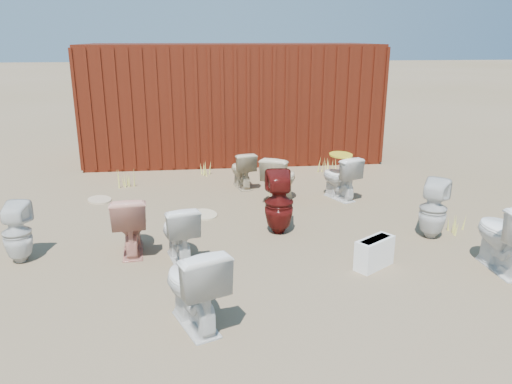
{
  "coord_description": "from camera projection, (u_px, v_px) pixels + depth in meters",
  "views": [
    {
      "loc": [
        -0.74,
        -5.73,
        2.54
      ],
      "look_at": [
        0.0,
        0.6,
        0.55
      ],
      "focal_mm": 35.0,
      "sensor_mm": 36.0,
      "label": 1
    }
  ],
  "objects": [
    {
      "name": "ground",
      "position": [
        262.0,
        248.0,
        6.27
      ],
      "size": [
        100.0,
        100.0,
        0.0
      ],
      "primitive_type": "plane",
      "color": "brown",
      "rests_on": "ground"
    },
    {
      "name": "shipping_container",
      "position": [
        231.0,
        101.0,
        10.84
      ],
      "size": [
        6.0,
        2.4,
        2.4
      ],
      "primitive_type": "cube",
      "color": "#53180D",
      "rests_on": "ground"
    },
    {
      "name": "toilet_front_a",
      "position": [
        179.0,
        232.0,
        5.84
      ],
      "size": [
        0.55,
        0.76,
        0.7
      ],
      "primitive_type": "imported",
      "rotation": [
        0.0,
        0.0,
        3.4
      ],
      "color": "white",
      "rests_on": "ground"
    },
    {
      "name": "toilet_front_pink",
      "position": [
        130.0,
        224.0,
        6.04
      ],
      "size": [
        0.48,
        0.76,
        0.75
      ],
      "primitive_type": "imported",
      "rotation": [
        0.0,
        0.0,
        3.23
      ],
      "color": "tan",
      "rests_on": "ground"
    },
    {
      "name": "toilet_front_c",
      "position": [
        193.0,
        285.0,
        4.48
      ],
      "size": [
        0.71,
        0.9,
        0.81
      ],
      "primitive_type": "imported",
      "rotation": [
        0.0,
        0.0,
        3.52
      ],
      "color": "white",
      "rests_on": "ground"
    },
    {
      "name": "toilet_front_maroon",
      "position": [
        279.0,
        203.0,
        6.63
      ],
      "size": [
        0.4,
        0.41,
        0.85
      ],
      "primitive_type": "imported",
      "rotation": [
        0.0,
        0.0,
        3.09
      ],
      "color": "#52100E",
      "rests_on": "ground"
    },
    {
      "name": "toilet_front_e",
      "position": [
        505.0,
        235.0,
        5.57
      ],
      "size": [
        0.48,
        0.83,
        0.85
      ],
      "primitive_type": "imported",
      "rotation": [
        0.0,
        0.0,
        3.15
      ],
      "color": "white",
      "rests_on": "ground"
    },
    {
      "name": "toilet_back_a",
      "position": [
        17.0,
        233.0,
        5.78
      ],
      "size": [
        0.34,
        0.35,
        0.72
      ],
      "primitive_type": "imported",
      "rotation": [
        0.0,
        0.0,
        3.08
      ],
      "color": "silver",
      "rests_on": "ground"
    },
    {
      "name": "toilet_back_beige_left",
      "position": [
        242.0,
        170.0,
        8.68
      ],
      "size": [
        0.5,
        0.7,
        0.65
      ],
      "primitive_type": "imported",
      "rotation": [
        0.0,
        0.0,
        3.37
      ],
      "color": "#BFAF8C",
      "rests_on": "ground"
    },
    {
      "name": "toilet_back_beige_right",
      "position": [
        280.0,
        179.0,
        7.91
      ],
      "size": [
        0.75,
        0.86,
        0.76
      ],
      "primitive_type": "imported",
      "rotation": [
        0.0,
        0.0,
        2.61
      ],
      "color": "beige",
      "rests_on": "ground"
    },
    {
      "name": "toilet_back_yellowlid",
      "position": [
        340.0,
        177.0,
        8.08
      ],
      "size": [
        0.65,
        0.81,
        0.72
      ],
      "primitive_type": "imported",
      "rotation": [
        0.0,
        0.0,
        3.55
      ],
      "color": "white",
      "rests_on": "ground"
    },
    {
      "name": "toilet_back_e",
      "position": [
        433.0,
        209.0,
        6.49
      ],
      "size": [
        0.5,
        0.5,
        0.78
      ],
      "primitive_type": "imported",
      "rotation": [
        0.0,
        0.0,
        2.45
      ],
      "color": "silver",
      "rests_on": "ground"
    },
    {
      "name": "yellow_lid",
      "position": [
        341.0,
        155.0,
        7.97
      ],
      "size": [
        0.36,
        0.46,
        0.02
      ],
      "primitive_type": "ellipsoid",
      "color": "gold",
      "rests_on": "toilet_back_yellowlid"
    },
    {
      "name": "loose_tank",
      "position": [
        374.0,
        253.0,
        5.7
      ],
      "size": [
        0.53,
        0.45,
        0.35
      ],
      "primitive_type": "cube",
      "rotation": [
        0.0,
        0.0,
        0.6
      ],
      "color": "white",
      "rests_on": "ground"
    },
    {
      "name": "loose_lid_near",
      "position": [
        204.0,
        214.0,
        7.41
      ],
      "size": [
        0.52,
        0.59,
        0.02
      ],
      "primitive_type": "ellipsoid",
      "rotation": [
        0.0,
        0.0,
        0.33
      ],
      "color": "beige",
      "rests_on": "ground"
    },
    {
      "name": "loose_lid_far",
      "position": [
        100.0,
        200.0,
        8.08
      ],
      "size": [
        0.54,
        0.58,
        0.02
      ],
      "primitive_type": "ellipsoid",
      "rotation": [
        0.0,
        0.0,
        0.5
      ],
      "color": "tan",
      "rests_on": "ground"
    },
    {
      "name": "weed_clump_a",
      "position": [
        126.0,
        177.0,
        8.86
      ],
      "size": [
        0.36,
        0.36,
        0.29
      ],
      "primitive_type": "cone",
      "color": "#C8C450",
      "rests_on": "ground"
    },
    {
      "name": "weed_clump_b",
      "position": [
        275.0,
        185.0,
        8.42
      ],
      "size": [
        0.32,
        0.32,
        0.29
      ],
      "primitive_type": "cone",
      "color": "#C8C450",
      "rests_on": "ground"
    },
    {
      "name": "weed_clump_c",
      "position": [
        345.0,
        169.0,
        9.41
      ],
      "size": [
        0.36,
        0.36,
        0.31
      ],
      "primitive_type": "cone",
      "color": "#C8C450",
      "rests_on": "ground"
    },
    {
      "name": "weed_clump_d",
      "position": [
        203.0,
        170.0,
        9.48
      ],
      "size": [
        0.3,
        0.3,
        0.25
      ],
      "primitive_type": "cone",
      "color": "#C8C450",
      "rests_on": "ground"
    },
    {
      "name": "weed_clump_e",
      "position": [
        327.0,
        165.0,
        9.74
      ],
      "size": [
        0.34,
        0.34,
        0.28
      ],
      "primitive_type": "cone",
      "color": "#C8C450",
      "rests_on": "ground"
    },
    {
      "name": "weed_clump_f",
      "position": [
        459.0,
        224.0,
        6.75
      ],
      "size": [
        0.28,
        0.28,
        0.21
      ],
      "primitive_type": "cone",
      "color": "#C8C450",
      "rests_on": "ground"
    }
  ]
}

